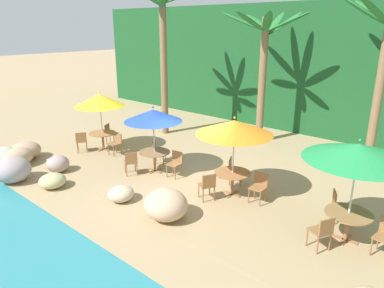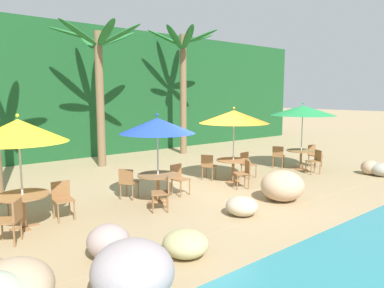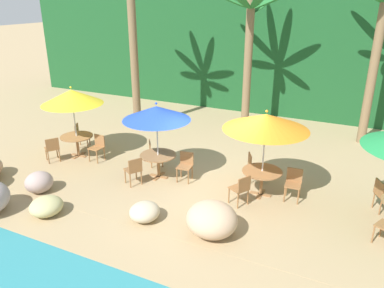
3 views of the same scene
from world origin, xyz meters
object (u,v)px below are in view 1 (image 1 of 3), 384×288
Objects in this scene: chair_blue_seaward at (175,162)px; umbrella_blue at (153,115)px; dining_table_blue at (155,155)px; palm_tree_second at (264,52)px; chair_green_inland at (338,205)px; chair_yellow_left at (81,140)px; chair_blue_left at (131,161)px; chair_green_left at (322,231)px; chair_blue_inland at (157,150)px; dining_table_green at (348,218)px; chair_yellow_inland at (110,132)px; chair_orange_inland at (233,169)px; dining_table_yellow at (103,136)px; chair_orange_left at (208,185)px; umbrella_orange at (234,127)px; chair_orange_seaward at (259,185)px; umbrella_green at (358,152)px; dining_table_orange at (232,176)px; umbrella_yellow at (100,100)px; palm_tree_nearest at (163,38)px; chair_yellow_seaward at (116,142)px.

umbrella_blue is at bearing -167.11° from chair_blue_seaward.
palm_tree_second reaches higher than dining_table_blue.
chair_yellow_left is at bearing -172.54° from chair_green_inland.
chair_blue_left and chair_green_left have the same top height.
chair_blue_inland reaches higher than dining_table_green.
chair_yellow_inland is 7.45m from palm_tree_second.
chair_yellow_left and chair_green_left have the same top height.
palm_tree_second is (4.70, 6.06, 3.39)m from chair_yellow_left.
chair_yellow_inland is 6.51m from chair_orange_inland.
chair_green_inland is at bearing 0.78° from chair_blue_inland.
dining_table_yellow is at bearing -176.77° from chair_green_inland.
chair_yellow_inland is 6.80m from chair_orange_left.
chair_blue_left is at bearing -3.73° from chair_yellow_left.
umbrella_blue reaches higher than chair_yellow_inland.
umbrella_orange is at bearing -5.92° from chair_blue_inland.
chair_orange_seaward and chair_orange_left have the same top height.
chair_blue_seaward is (0.83, 0.19, -1.54)m from umbrella_blue.
palm_tree_second is at bearing 136.07° from umbrella_green.
chair_yellow_inland is 10.32m from chair_green_left.
umbrella_green reaches higher than chair_orange_seaward.
chair_orange_inland and chair_orange_left have the same top height.
palm_tree_second is at bearing 107.12° from chair_orange_left.
chair_yellow_left is at bearing -173.21° from dining_table_orange.
chair_blue_inland is 0.16× the size of palm_tree_second.
chair_orange_seaward is at bearing 6.00° from umbrella_blue.
palm_tree_nearest is (0.17, 3.49, 2.32)m from umbrella_yellow.
chair_orange_inland is (1.85, 0.79, 0.00)m from chair_blue_seaward.
umbrella_orange reaches higher than chair_yellow_left.
chair_green_left is (5.52, -0.96, 0.00)m from chair_blue_seaward.
chair_yellow_inland is 0.79× the size of dining_table_green.
palm_tree_second is at bearing 78.12° from chair_blue_left.
chair_yellow_left and chair_blue_left have the same top height.
chair_blue_inland is at bearing 11.86° from chair_yellow_seaward.
chair_blue_inland is (2.78, 0.44, -0.10)m from dining_table_yellow.
chair_blue_left is (-0.36, -0.78, -1.54)m from umbrella_blue.
chair_blue_seaward and chair_orange_inland have the same top height.
umbrella_blue is at bearing 173.07° from chair_green_left.
dining_table_yellow is 3.35m from dining_table_blue.
umbrella_blue is at bearing -13.38° from chair_yellow_inland.
umbrella_yellow reaches higher than chair_orange_inland.
dining_table_green is 1.26× the size of chair_green_left.
chair_yellow_seaward is 1.00× the size of chair_blue_inland.
umbrella_green is at bearing 0.28° from umbrella_blue.
chair_orange_left is (6.55, 0.03, 0.00)m from chair_yellow_left.
chair_green_left is at bearing -6.93° from dining_table_blue.
chair_blue_left is 7.26m from palm_tree_second.
umbrella_blue is at bearing -3.49° from umbrella_yellow.
umbrella_yellow is at bearing -179.47° from umbrella_orange.
dining_table_green is (9.99, -0.17, 0.00)m from dining_table_yellow.
umbrella_orange is (6.88, 0.82, 1.64)m from chair_yellow_left.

